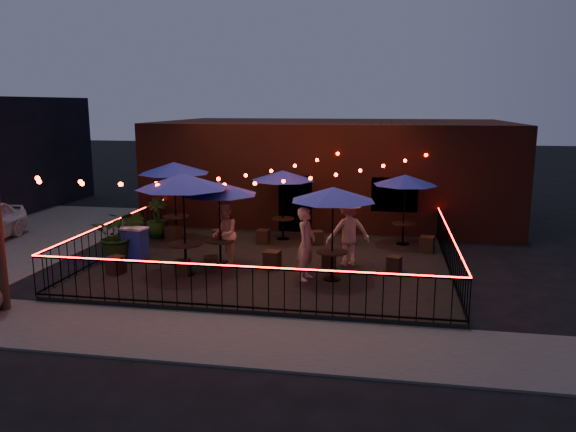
# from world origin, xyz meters

# --- Properties ---
(ground) EXTENTS (110.00, 110.00, 0.00)m
(ground) POSITION_xyz_m (0.00, 0.00, 0.00)
(ground) COLOR black
(ground) RESTS_ON ground
(patio) EXTENTS (10.00, 8.00, 0.15)m
(patio) POSITION_xyz_m (0.00, 2.00, 0.07)
(patio) COLOR black
(patio) RESTS_ON ground
(sidewalk) EXTENTS (18.00, 2.50, 0.05)m
(sidewalk) POSITION_xyz_m (0.00, -3.25, 0.03)
(sidewalk) COLOR #413F3C
(sidewalk) RESTS_ON ground
(brick_building) EXTENTS (14.00, 8.00, 4.00)m
(brick_building) POSITION_xyz_m (1.00, 9.99, 2.00)
(brick_building) COLOR #391A0F
(brick_building) RESTS_ON ground
(fence_front) EXTENTS (10.00, 0.04, 1.04)m
(fence_front) POSITION_xyz_m (0.00, -2.00, 0.66)
(fence_front) COLOR black
(fence_front) RESTS_ON patio
(fence_left) EXTENTS (0.04, 8.00, 1.04)m
(fence_left) POSITION_xyz_m (-5.00, 2.00, 0.66)
(fence_left) COLOR black
(fence_left) RESTS_ON patio
(fence_right) EXTENTS (0.04, 8.00, 1.04)m
(fence_right) POSITION_xyz_m (5.00, 2.00, 0.66)
(fence_right) COLOR black
(fence_right) RESTS_ON patio
(festoon_lights) EXTENTS (10.02, 8.72, 1.32)m
(festoon_lights) POSITION_xyz_m (-1.01, 1.70, 2.52)
(festoon_lights) COLOR #FF0D01
(festoon_lights) RESTS_ON ground
(cafe_table_0) EXTENTS (3.12, 3.12, 2.76)m
(cafe_table_0) POSITION_xyz_m (-2.09, 0.39, 2.67)
(cafe_table_0) COLOR black
(cafe_table_0) RESTS_ON patio
(cafe_table_1) EXTENTS (2.77, 2.77, 2.65)m
(cafe_table_1) POSITION_xyz_m (-3.80, 4.14, 2.57)
(cafe_table_1) COLOR black
(cafe_table_1) RESTS_ON patio
(cafe_table_2) EXTENTS (2.62, 2.62, 2.42)m
(cafe_table_2) POSITION_xyz_m (-1.39, 1.31, 2.36)
(cafe_table_2) COLOR black
(cafe_table_2) RESTS_ON patio
(cafe_table_3) EXTENTS (2.28, 2.28, 2.37)m
(cafe_table_3) POSITION_xyz_m (-0.23, 4.80, 2.31)
(cafe_table_3) COLOR black
(cafe_table_3) RESTS_ON patio
(cafe_table_4) EXTENTS (2.74, 2.74, 2.47)m
(cafe_table_4) POSITION_xyz_m (1.87, 0.61, 2.40)
(cafe_table_4) COLOR black
(cafe_table_4) RESTS_ON patio
(cafe_table_5) EXTENTS (2.50, 2.50, 2.31)m
(cafe_table_5) POSITION_xyz_m (3.80, 4.80, 2.26)
(cafe_table_5) COLOR black
(cafe_table_5) RESTS_ON patio
(bistro_chair_0) EXTENTS (0.52, 0.52, 0.48)m
(bistro_chair_0) POSITION_xyz_m (-3.99, 0.12, 0.39)
(bistro_chair_0) COLOR black
(bistro_chair_0) RESTS_ON patio
(bistro_chair_1) EXTENTS (0.37, 0.37, 0.42)m
(bistro_chair_1) POSITION_xyz_m (-2.15, 0.29, 0.36)
(bistro_chair_1) COLOR black
(bistro_chair_1) RESTS_ON patio
(bistro_chair_2) EXTENTS (0.52, 0.52, 0.51)m
(bistro_chair_2) POSITION_xyz_m (-3.82, 3.93, 0.41)
(bistro_chair_2) COLOR black
(bistro_chair_2) RESTS_ON patio
(bistro_chair_3) EXTENTS (0.47, 0.47, 0.43)m
(bistro_chair_3) POSITION_xyz_m (-2.27, 3.99, 0.37)
(bistro_chair_3) COLOR black
(bistro_chair_3) RESTS_ON patio
(bistro_chair_4) EXTENTS (0.42, 0.42, 0.42)m
(bistro_chair_4) POSITION_xyz_m (-1.50, 0.75, 0.36)
(bistro_chair_4) COLOR black
(bistro_chair_4) RESTS_ON patio
(bistro_chair_5) EXTENTS (0.48, 0.48, 0.50)m
(bistro_chair_5) POSITION_xyz_m (0.11, 1.33, 0.40)
(bistro_chair_5) COLOR black
(bistro_chair_5) RESTS_ON patio
(bistro_chair_6) EXTENTS (0.41, 0.41, 0.46)m
(bistro_chair_6) POSITION_xyz_m (-0.76, 4.11, 0.38)
(bistro_chair_6) COLOR black
(bistro_chair_6) RESTS_ON patio
(bistro_chair_7) EXTENTS (0.50, 0.50, 0.45)m
(bistro_chair_7) POSITION_xyz_m (1.01, 4.29, 0.37)
(bistro_chair_7) COLOR black
(bistro_chair_7) RESTS_ON patio
(bistro_chair_8) EXTENTS (0.38, 0.38, 0.45)m
(bistro_chair_8) POSITION_xyz_m (1.69, 1.56, 0.37)
(bistro_chair_8) COLOR black
(bistro_chair_8) RESTS_ON patio
(bistro_chair_9) EXTENTS (0.44, 0.44, 0.42)m
(bistro_chair_9) POSITION_xyz_m (3.49, 1.65, 0.36)
(bistro_chair_9) COLOR black
(bistro_chair_9) RESTS_ON patio
(bistro_chair_10) EXTENTS (0.44, 0.44, 0.47)m
(bistro_chair_10) POSITION_xyz_m (2.06, 4.43, 0.39)
(bistro_chair_10) COLOR black
(bistro_chair_10) RESTS_ON patio
(bistro_chair_11) EXTENTS (0.50, 0.50, 0.51)m
(bistro_chair_11) POSITION_xyz_m (4.52, 3.91, 0.40)
(bistro_chair_11) COLOR black
(bistro_chair_11) RESTS_ON patio
(patron_a) EXTENTS (0.60, 0.78, 1.93)m
(patron_a) POSITION_xyz_m (1.19, 0.51, 1.11)
(patron_a) COLOR tan
(patron_a) RESTS_ON patio
(patron_b) EXTENTS (0.89, 1.03, 1.83)m
(patron_b) POSITION_xyz_m (-1.30, 1.45, 1.07)
(patron_b) COLOR tan
(patron_b) RESTS_ON patio
(patron_c) EXTENTS (1.44, 1.11, 1.98)m
(patron_c) POSITION_xyz_m (2.18, 2.05, 1.14)
(patron_c) COLOR #D7A48A
(patron_c) RESTS_ON patio
(potted_shrub_a) EXTENTS (1.57, 1.44, 1.48)m
(potted_shrub_a) POSITION_xyz_m (-4.60, 1.49, 0.89)
(potted_shrub_a) COLOR #11360D
(potted_shrub_a) RESTS_ON patio
(potted_shrub_b) EXTENTS (0.85, 0.74, 1.37)m
(potted_shrub_b) POSITION_xyz_m (-4.34, 2.00, 0.84)
(potted_shrub_b) COLOR #0D3B0B
(potted_shrub_b) RESTS_ON patio
(potted_shrub_c) EXTENTS (0.83, 0.83, 1.41)m
(potted_shrub_c) POSITION_xyz_m (-4.54, 4.32, 0.86)
(potted_shrub_c) COLOR #19390C
(potted_shrub_c) RESTS_ON patio
(cooler) EXTENTS (0.78, 0.62, 0.93)m
(cooler) POSITION_xyz_m (-4.16, 1.70, 0.62)
(cooler) COLOR #1F37A8
(cooler) RESTS_ON patio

